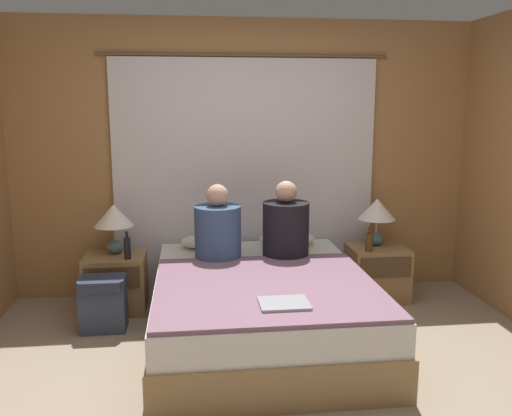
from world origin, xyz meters
The scene contains 17 objects.
ground_plane centered at (0.00, 0.00, 0.00)m, with size 16.00×16.00×0.00m, color gray.
wall_back centered at (0.00, 1.90, 1.25)m, with size 4.31×0.06×2.50m.
curtain_panel centered at (0.00, 1.84, 1.09)m, with size 2.58×0.02×2.18m.
bed centered at (0.00, 0.75, 0.25)m, with size 1.58×2.08×0.50m.
nightstand_left centered at (-1.16, 1.48, 0.24)m, with size 0.51×0.43×0.49m.
nightstand_right centered at (1.16, 1.48, 0.24)m, with size 0.51×0.43×0.49m.
lamp_left centered at (-1.16, 1.55, 0.79)m, with size 0.33×0.33×0.43m.
lamp_right centered at (1.16, 1.55, 0.79)m, with size 0.33×0.33×0.43m.
pillow_left centered at (-0.35, 1.59, 0.56)m, with size 0.50×0.32×0.12m.
pillow_right centered at (0.35, 1.59, 0.56)m, with size 0.50×0.32×0.12m.
blanket_on_bed centered at (0.00, 0.46, 0.52)m, with size 1.52×1.43×0.03m.
person_left_in_bed centered at (-0.29, 1.21, 0.75)m, with size 0.38×0.38×0.62m.
person_right_in_bed centered at (0.26, 1.21, 0.76)m, with size 0.38×0.38×0.64m.
beer_bottle_on_left_stand centered at (-1.03, 1.36, 0.58)m, with size 0.06×0.06×0.24m.
beer_bottle_on_right_stand centered at (1.03, 1.36, 0.57)m, with size 0.07×0.07×0.22m.
laptop_on_bed centered at (0.05, 0.06, 0.54)m, with size 0.31×0.25×0.02m.
backpack_on_floor centered at (-1.20, 1.07, 0.24)m, with size 0.35×0.27×0.43m.
Camera 1 is at (-0.50, -3.06, 1.75)m, focal length 38.00 mm.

